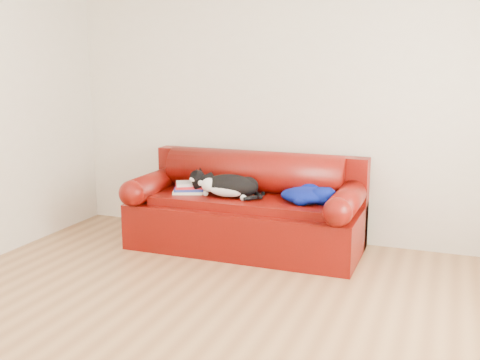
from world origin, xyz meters
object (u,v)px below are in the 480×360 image
(book_stack, at_px, (189,188))
(cat, at_px, (230,186))
(sofa_base, at_px, (246,223))
(blanket, at_px, (308,194))

(book_stack, height_order, cat, cat)
(sofa_base, bearing_deg, book_stack, -172.52)
(sofa_base, xyz_separation_m, cat, (-0.12, -0.09, 0.36))
(cat, distance_m, blanket, 0.71)
(sofa_base, height_order, book_stack, book_stack)
(sofa_base, height_order, cat, cat)
(book_stack, xyz_separation_m, blanket, (1.13, 0.04, 0.02))
(sofa_base, distance_m, cat, 0.39)
(sofa_base, relative_size, cat, 2.90)
(sofa_base, height_order, blanket, blanket)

